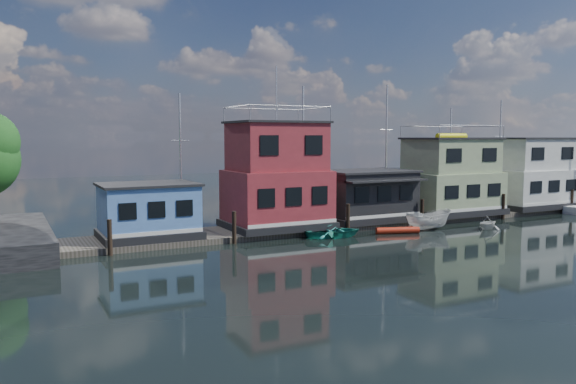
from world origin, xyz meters
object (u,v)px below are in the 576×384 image
houseboat_dark (366,195)px  houseboat_green (450,178)px  motorboat (428,220)px  houseboat_white (529,174)px  houseboat_blue (149,211)px  houseboat_red (277,178)px  dinghy_white (488,222)px  dinghy_teal (333,231)px  red_kayak (398,230)px

houseboat_dark → houseboat_green: bearing=0.1°
motorboat → houseboat_white: bearing=-71.0°
houseboat_white → houseboat_blue: bearing=-180.0°
houseboat_red → motorboat: bearing=-22.0°
houseboat_white → dinghy_white: (-11.88, -6.18, -2.99)m
houseboat_red → houseboat_white: (27.00, 0.00, -0.57)m
houseboat_blue → houseboat_dark: bearing=-0.1°
houseboat_green → dinghy_teal: houseboat_green is taller
houseboat_green → houseboat_white: (10.00, -0.00, -0.01)m
houseboat_blue → houseboat_dark: size_ratio=0.86×
houseboat_green → houseboat_white: bearing=-0.0°
dinghy_white → houseboat_dark: bearing=39.8°
houseboat_red → dinghy_teal: (2.71, -3.61, -3.69)m
houseboat_blue → houseboat_white: (36.50, 0.00, 1.33)m
dinghy_teal → motorboat: size_ratio=0.99×
houseboat_blue → motorboat: bearing=-12.1°
dinghy_teal → motorboat: bearing=-81.0°
houseboat_dark → dinghy_teal: houseboat_dark is taller
houseboat_green → dinghy_white: bearing=-106.9°
houseboat_white → dinghy_teal: (-24.29, -3.61, -3.12)m
houseboat_green → red_kayak: (-9.23, -4.49, -3.31)m
houseboat_white → red_kayak: houseboat_white is taller
red_kayak → houseboat_green: bearing=43.8°
houseboat_red → dinghy_white: 16.71m
houseboat_blue → houseboat_green: size_ratio=0.76×
houseboat_dark → red_kayak: 4.98m
houseboat_blue → houseboat_white: houseboat_white is taller
houseboat_white → motorboat: (-16.20, -4.35, -2.75)m
houseboat_white → dinghy_teal: size_ratio=2.09×
houseboat_dark → dinghy_teal: bearing=-145.9°
houseboat_blue → houseboat_white: 36.52m
houseboat_red → dinghy_teal: houseboat_red is taller
houseboat_white → motorboat: 17.00m
red_kayak → motorboat: bearing=20.5°
motorboat → houseboat_green: bearing=-51.0°
houseboat_dark → houseboat_green: 9.07m
houseboat_dark → houseboat_white: bearing=0.1°
houseboat_red → dinghy_white: houseboat_red is taller
houseboat_red → dinghy_white: size_ratio=5.69×
houseboat_red → dinghy_white: (15.12, -6.18, -3.55)m
houseboat_red → houseboat_dark: houseboat_red is taller
houseboat_blue → houseboat_dark: houseboat_dark is taller
houseboat_blue → houseboat_red: 9.69m
dinghy_teal → houseboat_green: bearing=-61.6°
red_kayak → motorboat: size_ratio=0.80×
houseboat_blue → motorboat: 20.81m
red_kayak → motorboat: motorboat is taller
houseboat_white → houseboat_green: bearing=180.0°
dinghy_teal → dinghy_white: size_ratio=1.93×
houseboat_dark → red_kayak: bearing=-92.9°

